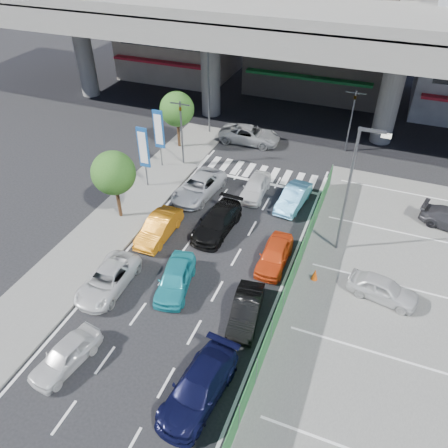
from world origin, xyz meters
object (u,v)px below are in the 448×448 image
at_px(taxi_orange_left, 159,228).
at_px(wagon_silver_front_left, 199,187).
at_px(tree_far, 177,109).
at_px(sedan_white_front_mid, 255,187).
at_px(taxi_teal_mid, 175,278).
at_px(van_white_back_left, 66,355).
at_px(traffic_cone, 315,274).
at_px(tree_near, 114,173).
at_px(taxi_orange_right, 275,255).
at_px(kei_truck_front_right, 294,198).
at_px(sedan_white_mid_left, 108,280).
at_px(sedan_black_mid, 217,222).
at_px(parked_sedan_white, 383,289).
at_px(traffic_light_right, 354,106).
at_px(hatch_black_mid_right, 246,310).
at_px(street_lamp_left, 210,81).
at_px(traffic_light_left, 181,118).
at_px(signboard_near, 143,149).
at_px(signboard_far, 159,131).
at_px(minivan_navy_back, 199,388).
at_px(street_lamp_right, 353,183).
at_px(crossing_wagon_silver, 250,135).

xyz_separation_m(taxi_orange_left, wagon_silver_front_left, (0.36, 5.26, 0.01)).
relative_size(tree_far, sedan_white_front_mid, 1.23).
relative_size(taxi_teal_mid, taxi_orange_left, 0.98).
height_order(van_white_back_left, traffic_cone, van_white_back_left).
relative_size(tree_near, taxi_orange_right, 1.24).
distance_m(wagon_silver_front_left, kei_truck_front_right, 6.71).
height_order(sedan_white_mid_left, traffic_cone, sedan_white_mid_left).
relative_size(sedan_black_mid, parked_sedan_white, 1.30).
distance_m(traffic_light_right, tree_near, 19.53).
height_order(van_white_back_left, hatch_black_mid_right, hatch_black_mid_right).
distance_m(street_lamp_left, traffic_cone, 20.24).
height_order(traffic_light_right, van_white_back_left, traffic_light_right).
distance_m(tree_near, taxi_orange_left, 4.45).
height_order(taxi_teal_mid, parked_sedan_white, taxi_teal_mid).
relative_size(traffic_light_left, wagon_silver_front_left, 1.05).
relative_size(signboard_near, kei_truck_front_right, 1.18).
xyz_separation_m(traffic_light_right, tree_near, (-12.50, -15.00, -0.55)).
bearing_deg(wagon_silver_front_left, signboard_far, 155.28).
bearing_deg(taxi_orange_left, sedan_black_mid, 31.10).
xyz_separation_m(signboard_near, sedan_black_mid, (6.77, -3.00, -2.37)).
relative_size(hatch_black_mid_right, sedan_black_mid, 0.80).
bearing_deg(tree_far, wagon_silver_front_left, -53.34).
bearing_deg(signboard_far, tree_near, -85.10).
bearing_deg(traffic_light_right, parked_sedan_white, -74.67).
height_order(sedan_white_mid_left, taxi_orange_left, taxi_orange_left).
relative_size(tree_far, minivan_navy_back, 1.01).
distance_m(street_lamp_right, street_lamp_left, 18.06).
bearing_deg(taxi_teal_mid, street_lamp_left, 95.66).
relative_size(sedan_white_mid_left, taxi_orange_right, 1.14).
height_order(van_white_back_left, taxi_orange_left, taxi_orange_left).
relative_size(traffic_light_right, taxi_teal_mid, 1.28).
relative_size(hatch_black_mid_right, taxi_orange_left, 0.91).
xyz_separation_m(street_lamp_left, van_white_back_left, (3.24, -24.77, -4.15)).
xyz_separation_m(signboard_far, sedan_white_mid_left, (3.57, -12.93, -2.45)).
relative_size(traffic_light_left, traffic_light_right, 1.00).
bearing_deg(traffic_light_left, signboard_near, -104.02).
relative_size(van_white_back_left, taxi_teal_mid, 0.90).
bearing_deg(taxi_teal_mid, traffic_cone, 14.49).
height_order(signboard_far, taxi_orange_left, signboard_far).
xyz_separation_m(hatch_black_mid_right, parked_sedan_white, (6.27, 4.01, 0.06)).
bearing_deg(tree_far, hatch_black_mid_right, -53.92).
height_order(sedan_black_mid, parked_sedan_white, sedan_black_mid).
distance_m(street_lamp_left, taxi_orange_right, 18.32).
height_order(traffic_light_left, signboard_near, traffic_light_left).
height_order(sedan_white_front_mid, kei_truck_front_right, sedan_white_front_mid).
xyz_separation_m(sedan_black_mid, sedan_white_front_mid, (0.96, 4.84, -0.03)).
relative_size(signboard_near, wagon_silver_front_left, 0.95).
distance_m(kei_truck_front_right, crossing_wagon_silver, 9.92).
xyz_separation_m(tree_near, kei_truck_front_right, (10.39, 5.53, -2.73)).
distance_m(street_lamp_left, tree_near, 14.08).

